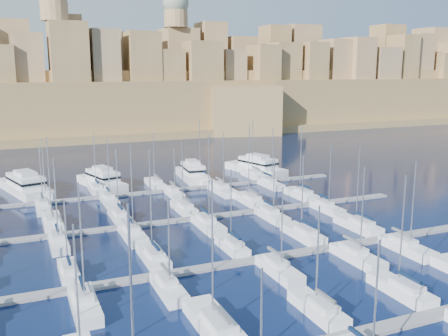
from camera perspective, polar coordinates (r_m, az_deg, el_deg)
name	(u,v)px	position (r m, az deg, el deg)	size (l,w,h in m)	color
ground	(220,236)	(81.35, -0.51, -7.76)	(600.00, 600.00, 0.00)	black
pontoon_near	(350,336)	(54.16, 14.22, -18.14)	(84.00, 2.00, 0.40)	slate
pontoon_mid_near	(253,260)	(71.04, 3.28, -10.49)	(84.00, 2.00, 0.40)	slate
pontoon_mid_far	(198,218)	(90.15, -2.97, -5.73)	(84.00, 2.00, 0.40)	slate
pontoon_far	(164,191)	(110.35, -6.93, -2.63)	(84.00, 2.00, 0.40)	slate
sailboat_2	(215,325)	(53.39, -1.01, -17.52)	(3.30, 11.01, 16.29)	white
sailboat_3	(318,309)	(57.53, 10.74, -15.55)	(2.64, 8.79, 12.58)	white
sailboat_4	(401,289)	(64.53, 19.62, -12.94)	(2.79, 9.30, 14.83)	white
sailboat_13	(69,272)	(68.93, -17.32, -11.26)	(2.28, 7.59, 10.40)	white
sailboat_14	(153,256)	(71.48, -8.09, -9.96)	(2.79, 9.31, 16.11)	white
sailboat_15	(232,246)	(74.65, 0.95, -8.95)	(2.42, 8.06, 12.60)	white
sailboat_16	(303,234)	(81.00, 9.04, -7.43)	(2.89, 9.64, 13.61)	white
sailboat_17	(358,225)	(87.16, 15.09, -6.33)	(2.98, 9.93, 14.51)	white
sailboat_19	(84,304)	(59.65, -15.67, -14.75)	(2.78, 9.26, 15.11)	white
sailboat_20	(169,288)	(61.79, -6.35, -13.46)	(2.53, 8.43, 12.50)	white
sailboat_21	(279,269)	(67.01, 6.29, -11.43)	(2.67, 8.90, 12.16)	white
sailboat_22	(357,256)	(73.26, 14.96, -9.72)	(2.85, 9.50, 13.85)	white
sailboat_23	(407,247)	(78.89, 20.16, -8.51)	(2.84, 9.46, 14.03)	white
sailboat_25	(52,222)	(90.74, -19.02, -5.86)	(2.99, 9.96, 15.75)	white
sailboat_26	(119,216)	(91.55, -11.89, -5.35)	(2.64, 8.80, 12.94)	white
sailboat_27	(184,208)	(94.61, -4.59, -4.59)	(2.70, 9.00, 13.52)	white
sailboat_28	(250,200)	(100.13, 2.98, -3.66)	(2.95, 9.84, 16.22)	white
sailboat_29	(301,194)	(105.68, 8.82, -2.99)	(2.89, 9.64, 15.82)	white
sailboat_31	(58,242)	(80.27, -18.40, -8.06)	(2.55, 8.52, 13.98)	white
sailboat_32	(133,234)	(81.18, -10.41, -7.42)	(2.93, 9.77, 15.62)	white
sailboat_33	(208,224)	(84.73, -1.86, -6.44)	(2.92, 9.72, 16.36)	white
sailboat_34	(272,215)	(90.14, 5.48, -5.42)	(2.67, 8.90, 13.01)	white
sailboat_35	(327,208)	(96.46, 11.69, -4.49)	(2.51, 8.38, 13.06)	white
sailboat_37	(45,194)	(111.08, -19.75, -2.85)	(2.41, 8.03, 12.79)	white
sailboat_38	(96,189)	(112.60, -14.37, -2.34)	(2.73, 9.09, 13.74)	white
sailboat_39	(155,184)	(115.31, -7.88, -1.78)	(2.78, 9.28, 13.00)	white
sailboat_40	(201,179)	(119.23, -2.65, -1.24)	(3.13, 10.43, 15.56)	white
sailboat_41	(253,175)	(123.94, 3.36, -0.77)	(2.72, 9.06, 14.82)	white
sailboat_43	(43,207)	(101.24, -19.96, -4.20)	(2.58, 8.61, 12.69)	white
sailboat_44	(109,200)	(102.51, -12.96, -3.61)	(2.60, 8.67, 13.58)	white
sailboat_45	(174,193)	(106.07, -5.73, -2.89)	(2.31, 7.71, 10.76)	white
sailboat_46	(222,190)	(108.41, -0.20, -2.50)	(3.09, 10.30, 13.57)	white
sailboat_47	(271,184)	(114.30, 5.36, -1.83)	(2.63, 8.76, 13.98)	white
motor_yacht_a	(25,185)	(116.73, -21.76, -1.83)	(11.24, 20.73, 5.25)	white
motor_yacht_b	(102,180)	(116.49, -13.77, -1.37)	(9.24, 17.14, 5.25)	white
motor_yacht_c	(192,173)	(121.34, -3.64, -0.57)	(6.00, 15.98, 5.25)	white
motor_yacht_d	(256,166)	(129.52, 3.72, 0.18)	(10.43, 19.18, 5.25)	white
fortified_city	(82,97)	(228.48, -15.87, 7.85)	(460.00, 108.95, 59.52)	brown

